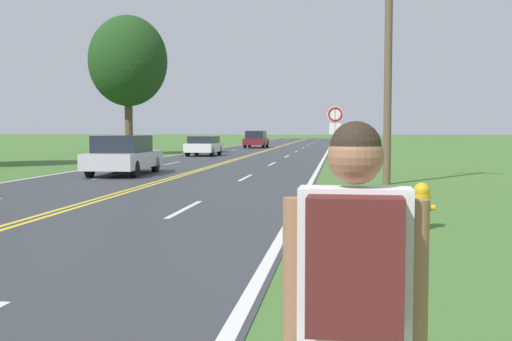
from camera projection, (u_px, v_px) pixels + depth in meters
hitchhiker_person at (354, 288)px, 2.63m from camera, size 0.60×0.43×1.77m
fire_hydrant at (422, 205)px, 11.16m from camera, size 0.46×0.30×0.81m
traffic_sign at (335, 123)px, 24.24m from camera, size 0.60×0.10×2.60m
utility_pole_midground at (388, 48)px, 19.83m from camera, size 1.80×0.24×8.20m
tree_mid_treeline at (128, 61)px, 43.14m from camera, size 5.29×5.29×9.36m
car_silver_sedan_approaching at (124, 155)px, 24.23m from camera, size 2.03×4.79×1.49m
car_white_hatchback_mid_near at (204, 145)px, 41.27m from camera, size 1.83×3.72×1.27m
car_maroon_sedan_mid_far at (256, 139)px, 58.73m from camera, size 1.99×3.99×1.57m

